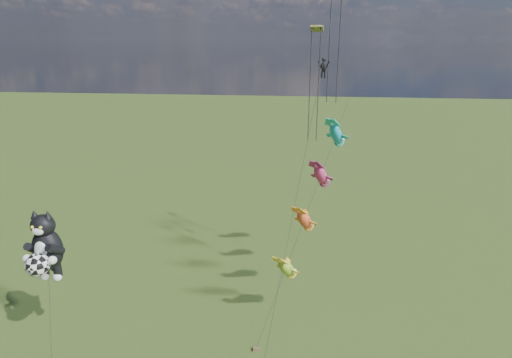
# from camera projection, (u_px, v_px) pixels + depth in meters

# --- Properties ---
(ground) EXTENTS (300.00, 300.00, 0.00)m
(ground) POSITION_uv_depth(u_px,v_px,m) (7.00, 356.00, 30.58)
(ground) COLOR #21390E
(cat_kite_rig) EXTENTS (2.61, 4.19, 10.41)m
(cat_kite_rig) POSITION_uv_depth(u_px,v_px,m) (45.00, 248.00, 29.95)
(cat_kite_rig) COLOR brown
(cat_kite_rig) RESTS_ON ground
(fish_windsock_rig) EXTENTS (7.03, 14.43, 16.20)m
(fish_windsock_rig) POSITION_uv_depth(u_px,v_px,m) (313.00, 197.00, 35.39)
(fish_windsock_rig) COLOR brown
(fish_windsock_rig) RESTS_ON ground
(parafoil_rig) EXTENTS (5.43, 17.05, 25.63)m
(parafoil_rig) POSITION_uv_depth(u_px,v_px,m) (323.00, 64.00, 33.31)
(parafoil_rig) COLOR brown
(parafoil_rig) RESTS_ON ground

